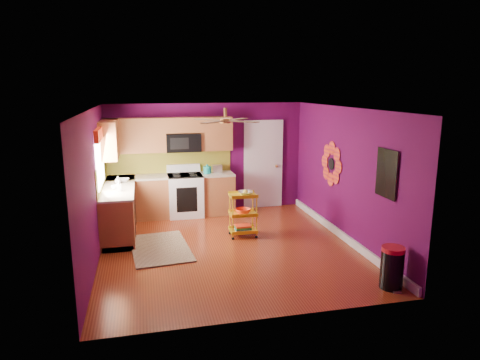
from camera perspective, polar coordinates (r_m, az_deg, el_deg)
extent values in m
plane|color=maroon|center=(7.88, -1.55, -8.97)|extent=(5.00, 5.00, 0.00)
cube|color=#4F0942|center=(9.93, -4.45, 2.97)|extent=(4.50, 0.04, 2.50)
cube|color=#4F0942|center=(5.17, 3.88, -5.87)|extent=(4.50, 0.04, 2.50)
cube|color=#4F0942|center=(7.42, -18.90, -0.89)|extent=(0.04, 5.00, 2.50)
cube|color=#4F0942|center=(8.24, 13.91, 0.70)|extent=(0.04, 5.00, 2.50)
cube|color=silver|center=(7.35, -1.67, 9.51)|extent=(4.50, 5.00, 0.04)
cube|color=white|center=(8.54, 13.32, -7.08)|extent=(0.05, 4.90, 0.14)
cube|color=brown|center=(8.90, -15.78, -3.87)|extent=(0.60, 2.30, 0.90)
cube|color=brown|center=(9.72, -9.07, -2.18)|extent=(2.80, 0.60, 0.90)
cube|color=beige|center=(8.78, -15.96, -0.92)|extent=(0.63, 2.30, 0.04)
cube|color=beige|center=(9.61, -9.17, 0.53)|extent=(2.80, 0.63, 0.04)
cube|color=black|center=(9.01, -15.63, -6.31)|extent=(0.54, 2.30, 0.10)
cube|color=black|center=(9.83, -8.99, -4.44)|extent=(2.80, 0.54, 0.10)
cube|color=white|center=(9.71, -7.30, -2.08)|extent=(0.76, 0.66, 0.92)
cube|color=black|center=(9.61, -7.37, 0.61)|extent=(0.76, 0.62, 0.03)
cube|color=white|center=(9.86, -7.55, 1.58)|extent=(0.76, 0.06, 0.18)
cube|color=black|center=(9.40, -7.09, -2.62)|extent=(0.45, 0.02, 0.55)
cube|color=brown|center=(9.59, -13.84, 5.78)|extent=(1.32, 0.33, 0.75)
cube|color=brown|center=(9.72, -3.25, 6.20)|extent=(0.72, 0.33, 0.75)
cube|color=brown|center=(9.61, -7.65, 7.27)|extent=(0.76, 0.33, 0.34)
cube|color=brown|center=(9.13, -16.99, 5.28)|extent=(0.33, 1.30, 0.75)
cube|color=black|center=(9.61, -7.57, 5.00)|extent=(0.76, 0.38, 0.40)
cube|color=olive|center=(9.85, -9.34, 2.43)|extent=(2.80, 0.01, 0.51)
cube|color=olive|center=(8.75, -17.96, 0.74)|extent=(0.01, 2.30, 0.51)
cube|color=white|center=(8.39, -18.22, 2.72)|extent=(0.03, 1.20, 1.00)
cube|color=#F53D15|center=(8.32, -18.23, 5.92)|extent=(0.08, 1.35, 0.22)
cube|color=white|center=(10.23, 3.09, 1.98)|extent=(0.85, 0.04, 2.05)
cube|color=white|center=(10.21, 3.12, 1.96)|extent=(0.95, 0.02, 2.15)
sphere|color=#BF8C3F|center=(10.28, 4.89, 1.86)|extent=(0.07, 0.07, 0.07)
cylinder|color=black|center=(8.75, 12.07, 2.11)|extent=(0.01, 0.24, 0.24)
cube|color=#176E9B|center=(6.98, 19.02, 0.82)|extent=(0.03, 0.52, 0.72)
cube|color=black|center=(6.97, 18.92, 0.82)|extent=(0.01, 0.56, 0.76)
cylinder|color=#BF8C3F|center=(7.55, -1.96, 8.98)|extent=(0.06, 0.06, 0.16)
cylinder|color=#BF8C3F|center=(7.56, -1.96, 7.92)|extent=(0.20, 0.20, 0.08)
cube|color=#4C2D19|center=(7.87, -0.39, 8.10)|extent=(0.47, 0.47, 0.01)
cube|color=#4C2D19|center=(7.78, -4.30, 8.01)|extent=(0.47, 0.47, 0.01)
cube|color=#4C2D19|center=(7.25, -3.65, 7.71)|extent=(0.47, 0.47, 0.01)
cube|color=#4C2D19|center=(7.35, 0.53, 7.80)|extent=(0.47, 0.47, 0.01)
cube|color=black|center=(7.95, -10.60, -8.89)|extent=(1.14, 1.70, 0.02)
cylinder|color=yellow|center=(8.10, -0.96, -5.07)|extent=(0.02, 0.02, 0.80)
cylinder|color=yellow|center=(8.20, 2.22, -4.87)|extent=(0.02, 0.02, 0.80)
cylinder|color=yellow|center=(8.40, -1.36, -4.43)|extent=(0.02, 0.02, 0.80)
cylinder|color=yellow|center=(8.49, 1.71, -4.25)|extent=(0.02, 0.02, 0.80)
sphere|color=black|center=(8.24, -0.95, -7.79)|extent=(0.06, 0.06, 0.06)
sphere|color=black|center=(8.33, 2.20, -7.57)|extent=(0.06, 0.06, 0.06)
sphere|color=black|center=(8.53, -1.35, -7.06)|extent=(0.06, 0.06, 0.06)
sphere|color=black|center=(8.62, 1.69, -6.86)|extent=(0.06, 0.06, 0.06)
cube|color=yellow|center=(8.19, 0.41, -2.10)|extent=(0.53, 0.39, 0.03)
cube|color=yellow|center=(8.29, 0.41, -4.55)|extent=(0.53, 0.39, 0.03)
cube|color=yellow|center=(8.40, 0.40, -6.77)|extent=(0.53, 0.39, 0.03)
imported|color=beige|center=(8.19, 0.73, -1.75)|extent=(0.29, 0.29, 0.07)
sphere|color=yellow|center=(8.18, 0.74, -1.60)|extent=(0.09, 0.09, 0.09)
imported|color=#F53D15|center=(8.27, 0.41, -4.16)|extent=(0.30, 0.30, 0.09)
cube|color=navy|center=(8.39, 0.40, -6.56)|extent=(0.31, 0.23, 0.04)
cube|color=#267233|center=(8.37, 0.40, -6.33)|extent=(0.31, 0.23, 0.03)
cube|color=#F53D15|center=(8.37, 0.41, -6.13)|extent=(0.31, 0.23, 0.03)
cylinder|color=black|center=(6.67, 19.58, -11.20)|extent=(0.39, 0.39, 0.56)
cylinder|color=red|center=(6.55, 19.78, -8.68)|extent=(0.33, 0.33, 0.07)
cube|color=beige|center=(6.65, 20.18, -13.82)|extent=(0.12, 0.08, 0.03)
cylinder|color=#128C86|center=(9.68, -4.37, 1.34)|extent=(0.18, 0.18, 0.16)
sphere|color=#128C86|center=(9.67, -4.38, 1.93)|extent=(0.06, 0.06, 0.06)
cube|color=beige|center=(9.78, -3.09, 1.53)|extent=(0.22, 0.15, 0.18)
imported|color=#EA3F72|center=(8.35, -15.86, -0.75)|extent=(0.09, 0.09, 0.20)
imported|color=white|center=(8.95, -15.96, -0.01)|extent=(0.13, 0.13, 0.16)
imported|color=white|center=(9.14, -15.40, -0.03)|extent=(0.27, 0.27, 0.07)
imported|color=white|center=(8.50, -16.39, -0.93)|extent=(0.11, 0.11, 0.09)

